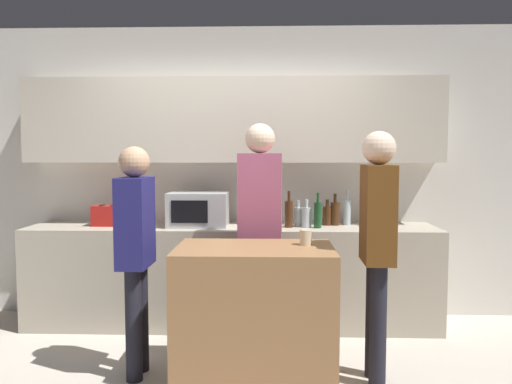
% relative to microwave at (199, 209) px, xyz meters
% --- Properties ---
extents(back_wall, '(6.40, 0.40, 2.70)m').
position_rel_microwave_xyz_m(back_wall, '(0.30, 0.28, 0.50)').
color(back_wall, silver).
rests_on(back_wall, ground_plane).
extents(back_counter, '(3.60, 0.62, 0.89)m').
position_rel_microwave_xyz_m(back_counter, '(0.30, 0.01, -0.59)').
color(back_counter, '#B7AD99').
rests_on(back_counter, ground_plane).
extents(kitchen_island, '(1.06, 0.65, 0.90)m').
position_rel_microwave_xyz_m(kitchen_island, '(0.54, -1.08, -0.58)').
color(kitchen_island, '#996B42').
rests_on(kitchen_island, ground_plane).
extents(microwave, '(0.52, 0.39, 0.30)m').
position_rel_microwave_xyz_m(microwave, '(0.00, 0.00, 0.00)').
color(microwave, '#B7BABC').
rests_on(microwave, back_counter).
extents(toaster, '(0.26, 0.16, 0.18)m').
position_rel_microwave_xyz_m(toaster, '(-0.81, 0.00, -0.06)').
color(toaster, '#B21E19').
rests_on(toaster, back_counter).
extents(potted_plant, '(0.14, 0.14, 0.40)m').
position_rel_microwave_xyz_m(potted_plant, '(1.67, 0.00, 0.05)').
color(potted_plant, silver).
rests_on(potted_plant, back_counter).
extents(bottle_0, '(0.07, 0.07, 0.27)m').
position_rel_microwave_xyz_m(bottle_0, '(0.68, -0.07, -0.05)').
color(bottle_0, silver).
rests_on(bottle_0, back_counter).
extents(bottle_1, '(0.07, 0.07, 0.32)m').
position_rel_microwave_xyz_m(bottle_1, '(0.80, -0.05, -0.03)').
color(bottle_1, '#472814').
rests_on(bottle_1, back_counter).
extents(bottle_2, '(0.07, 0.07, 0.23)m').
position_rel_microwave_xyz_m(bottle_2, '(0.88, 0.02, -0.06)').
color(bottle_2, silver).
rests_on(bottle_2, back_counter).
extents(bottle_3, '(0.09, 0.09, 0.24)m').
position_rel_microwave_xyz_m(bottle_3, '(0.95, -0.04, -0.06)').
color(bottle_3, silver).
rests_on(bottle_3, back_counter).
extents(bottle_4, '(0.07, 0.07, 0.31)m').
position_rel_microwave_xyz_m(bottle_4, '(1.05, -0.08, -0.03)').
color(bottle_4, '#194723').
rests_on(bottle_4, back_counter).
extents(bottle_5, '(0.08, 0.08, 0.23)m').
position_rel_microwave_xyz_m(bottle_5, '(1.15, 0.09, -0.06)').
color(bottle_5, '#472814').
rests_on(bottle_5, back_counter).
extents(bottle_6, '(0.08, 0.08, 0.28)m').
position_rel_microwave_xyz_m(bottle_6, '(1.22, 0.09, -0.04)').
color(bottle_6, '#472814').
rests_on(bottle_6, back_counter).
extents(bottle_7, '(0.06, 0.06, 0.31)m').
position_rel_microwave_xyz_m(bottle_7, '(1.33, 0.11, -0.03)').
color(bottle_7, silver).
rests_on(bottle_7, back_counter).
extents(cup_0, '(0.08, 0.08, 0.10)m').
position_rel_microwave_xyz_m(cup_0, '(0.88, -1.00, -0.08)').
color(cup_0, beige).
rests_on(cup_0, kitchen_island).
extents(person_left, '(0.22, 0.35, 1.67)m').
position_rel_microwave_xyz_m(person_left, '(1.35, -1.10, -0.04)').
color(person_left, black).
rests_on(person_left, ground_plane).
extents(person_center, '(0.21, 0.34, 1.58)m').
position_rel_microwave_xyz_m(person_center, '(-0.27, -1.06, -0.11)').
color(person_center, black).
rests_on(person_center, ground_plane).
extents(person_right, '(0.35, 0.23, 1.76)m').
position_rel_microwave_xyz_m(person_right, '(0.56, -0.49, 0.02)').
color(person_right, black).
rests_on(person_right, ground_plane).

